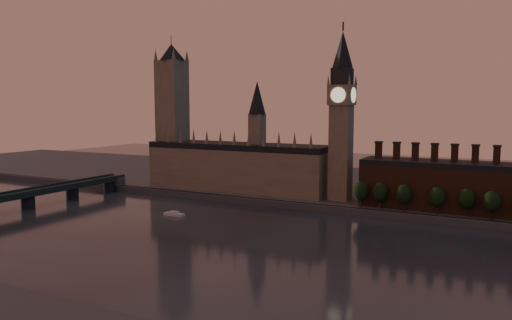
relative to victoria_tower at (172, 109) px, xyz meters
The scene contains 13 objects.
ground 176.40m from the victoria_tower, 43.78° to the right, with size 900.00×900.00×0.00m, color black.
north_bank 147.08m from the victoria_tower, 27.72° to the left, with size 900.00×182.00×4.00m.
palace_of_westminster 67.03m from the victoria_tower, ahead, with size 130.00×30.30×74.00m.
victoria_tower is the anchor object (origin of this frame).
big_ben 130.12m from the victoria_tower, ahead, with size 15.00×15.00×107.00m.
chimney_block 204.27m from the victoria_tower, ahead, with size 110.00×25.00×37.00m.
embankment_tree_0 155.84m from the victoria_tower, ahead, with size 8.60×8.60×14.88m.
embankment_tree_1 165.96m from the victoria_tower, ahead, with size 8.60×8.60×14.88m.
embankment_tree_2 178.46m from the victoria_tower, ahead, with size 8.60×8.60×14.88m.
embankment_tree_3 195.22m from the victoria_tower, ahead, with size 8.60×8.60×14.88m.
embankment_tree_4 208.96m from the victoria_tower, ahead, with size 8.60×8.60×14.88m.
embankment_tree_5 220.63m from the victoria_tower, ahead, with size 8.60×8.60×14.88m.
river_boat 108.82m from the victoria_tower, 53.00° to the right, with size 12.62×3.62×2.52m.
Camera 1 is at (103.62, -181.92, 61.76)m, focal length 35.00 mm.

